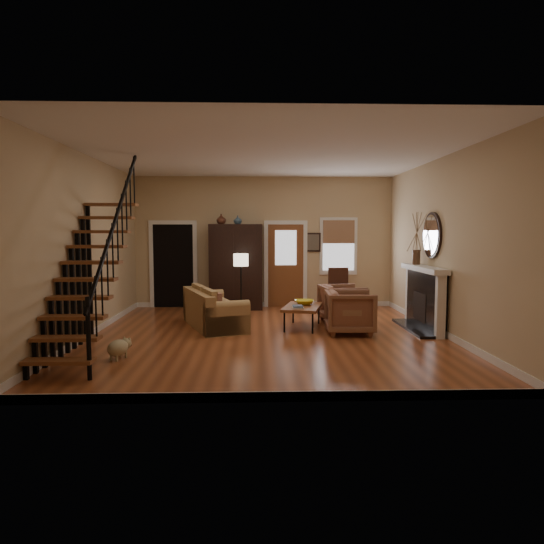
{
  "coord_description": "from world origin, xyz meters",
  "views": [
    {
      "loc": [
        -0.21,
        -8.83,
        1.93
      ],
      "look_at": [
        0.1,
        0.4,
        1.15
      ],
      "focal_mm": 32.0,
      "sensor_mm": 36.0,
      "label": 1
    }
  ],
  "objects_px": {
    "armoire": "(236,267)",
    "side_chair": "(340,289)",
    "coffee_table": "(302,317)",
    "floor_lamp": "(241,286)",
    "armchair_left": "(350,312)",
    "armchair_right": "(342,303)",
    "sofa": "(214,309)"
  },
  "relations": [
    {
      "from": "coffee_table",
      "to": "armchair_left",
      "type": "distance_m",
      "value": 1.04
    },
    {
      "from": "armchair_left",
      "to": "armchair_right",
      "type": "xyz_separation_m",
      "value": [
        0.06,
        1.21,
        -0.01
      ]
    },
    {
      "from": "sofa",
      "to": "armchair_right",
      "type": "xyz_separation_m",
      "value": [
        2.67,
        0.47,
        0.03
      ]
    },
    {
      "from": "armoire",
      "to": "armchair_right",
      "type": "relative_size",
      "value": 2.4
    },
    {
      "from": "coffee_table",
      "to": "armchair_right",
      "type": "distance_m",
      "value": 1.12
    },
    {
      "from": "armoire",
      "to": "coffee_table",
      "type": "bearing_deg",
      "value": -59.85
    },
    {
      "from": "armoire",
      "to": "coffee_table",
      "type": "relative_size",
      "value": 1.81
    },
    {
      "from": "armchair_left",
      "to": "armchair_right",
      "type": "height_order",
      "value": "armchair_left"
    },
    {
      "from": "sofa",
      "to": "coffee_table",
      "type": "relative_size",
      "value": 1.7
    },
    {
      "from": "coffee_table",
      "to": "armchair_right",
      "type": "height_order",
      "value": "armchair_right"
    },
    {
      "from": "coffee_table",
      "to": "armchair_right",
      "type": "bearing_deg",
      "value": 34.87
    },
    {
      "from": "armchair_right",
      "to": "coffee_table",
      "type": "bearing_deg",
      "value": 117.67
    },
    {
      "from": "armoire",
      "to": "armchair_right",
      "type": "height_order",
      "value": "armoire"
    },
    {
      "from": "armoire",
      "to": "armchair_left",
      "type": "xyz_separation_m",
      "value": [
        2.26,
        -3.02,
        -0.64
      ]
    },
    {
      "from": "floor_lamp",
      "to": "armchair_left",
      "type": "bearing_deg",
      "value": -39.3
    },
    {
      "from": "armchair_right",
      "to": "armoire",
      "type": "bearing_deg",
      "value": 44.91
    },
    {
      "from": "sofa",
      "to": "armchair_left",
      "type": "xyz_separation_m",
      "value": [
        2.61,
        -0.74,
        0.04
      ]
    },
    {
      "from": "armchair_right",
      "to": "side_chair",
      "type": "bearing_deg",
      "value": -15.2
    },
    {
      "from": "sofa",
      "to": "floor_lamp",
      "type": "relative_size",
      "value": 1.38
    },
    {
      "from": "armchair_left",
      "to": "floor_lamp",
      "type": "xyz_separation_m",
      "value": [
        -2.1,
        1.72,
        0.31
      ]
    },
    {
      "from": "armchair_right",
      "to": "sofa",
      "type": "bearing_deg",
      "value": 92.73
    },
    {
      "from": "armoire",
      "to": "side_chair",
      "type": "xyz_separation_m",
      "value": [
        2.55,
        -0.2,
        -0.54
      ]
    },
    {
      "from": "sofa",
      "to": "coffee_table",
      "type": "height_order",
      "value": "sofa"
    },
    {
      "from": "armoire",
      "to": "side_chair",
      "type": "distance_m",
      "value": 2.61
    },
    {
      "from": "floor_lamp",
      "to": "sofa",
      "type": "bearing_deg",
      "value": -117.4
    },
    {
      "from": "sofa",
      "to": "side_chair",
      "type": "distance_m",
      "value": 3.57
    },
    {
      "from": "side_chair",
      "to": "sofa",
      "type": "bearing_deg",
      "value": -144.38
    },
    {
      "from": "coffee_table",
      "to": "floor_lamp",
      "type": "xyz_separation_m",
      "value": [
        -1.26,
        1.15,
        0.49
      ]
    },
    {
      "from": "armoire",
      "to": "armchair_right",
      "type": "xyz_separation_m",
      "value": [
        2.32,
        -1.81,
        -0.65
      ]
    },
    {
      "from": "armchair_left",
      "to": "side_chair",
      "type": "bearing_deg",
      "value": -2.81
    },
    {
      "from": "sofa",
      "to": "coffee_table",
      "type": "distance_m",
      "value": 1.78
    },
    {
      "from": "armoire",
      "to": "floor_lamp",
      "type": "xyz_separation_m",
      "value": [
        0.16,
        -1.3,
        -0.33
      ]
    }
  ]
}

